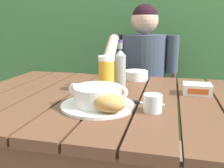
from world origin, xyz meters
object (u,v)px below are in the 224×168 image
(beer_bottle, at_px, (120,68))
(diner_bowl, at_px, (136,75))
(person_eating, at_px, (142,76))
(bread_roll, at_px, (109,103))
(table_knife, at_px, (139,102))
(serving_plate, at_px, (98,105))
(chair_near_diner, at_px, (144,100))
(beer_glass, at_px, (106,74))
(butter_tub, at_px, (197,89))
(water_glass_small, at_px, (153,103))
(soup_bowl, at_px, (98,95))

(beer_bottle, relative_size, diner_bowl, 1.74)
(person_eating, relative_size, bread_roll, 9.69)
(table_knife, bearing_deg, serving_plate, -151.89)
(chair_near_diner, height_order, bread_roll, chair_near_diner)
(bread_roll, height_order, table_knife, bread_roll)
(chair_near_diner, distance_m, beer_glass, 0.92)
(butter_tub, height_order, diner_bowl, diner_bowl)
(serving_plate, relative_size, beer_glass, 1.68)
(beer_glass, bearing_deg, butter_tub, 7.10)
(diner_bowl, bearing_deg, bread_roll, -90.92)
(beer_bottle, bearing_deg, diner_bowl, 78.07)
(diner_bowl, bearing_deg, beer_glass, -108.60)
(beer_glass, bearing_deg, beer_bottle, 53.11)
(butter_tub, distance_m, diner_bowl, 0.40)
(bread_roll, distance_m, water_glass_small, 0.16)
(person_eating, distance_m, beer_bottle, 0.59)
(chair_near_diner, bearing_deg, person_eating, -90.82)
(table_knife, bearing_deg, butter_tub, 39.93)
(beer_glass, bearing_deg, diner_bowl, 71.40)
(butter_tub, xyz_separation_m, diner_bowl, (-0.32, 0.24, 0.00))
(bread_roll, height_order, diner_bowl, bread_roll)
(water_glass_small, xyz_separation_m, butter_tub, (0.18, 0.29, -0.01))
(butter_tub, xyz_separation_m, table_knife, (-0.24, -0.20, -0.02))
(serving_plate, bearing_deg, soup_bowl, 180.00)
(person_eating, distance_m, water_glass_small, 0.88)
(water_glass_small, distance_m, table_knife, 0.11)
(beer_bottle, relative_size, table_knife, 1.43)
(serving_plate, xyz_separation_m, bread_roll, (0.06, -0.07, 0.04))
(beer_glass, height_order, butter_tub, beer_glass)
(serving_plate, distance_m, water_glass_small, 0.21)
(chair_near_diner, bearing_deg, bread_roll, -90.49)
(soup_bowl, relative_size, water_glass_small, 3.39)
(serving_plate, distance_m, beer_bottle, 0.31)
(bread_roll, distance_m, table_knife, 0.18)
(beer_glass, relative_size, butter_tub, 1.35)
(soup_bowl, xyz_separation_m, bread_roll, (0.06, -0.07, -0.00))
(beer_glass, xyz_separation_m, water_glass_small, (0.24, -0.23, -0.05))
(beer_bottle, bearing_deg, soup_bowl, -94.98)
(chair_near_diner, relative_size, butter_tub, 7.66)
(soup_bowl, distance_m, butter_tub, 0.48)
(chair_near_diner, height_order, serving_plate, chair_near_diner)
(serving_plate, bearing_deg, butter_tub, 35.75)
(chair_near_diner, relative_size, bread_roll, 7.73)
(person_eating, xyz_separation_m, bread_roll, (-0.01, -0.94, 0.09))
(soup_bowl, relative_size, beer_glass, 1.39)
(beer_bottle, bearing_deg, water_glass_small, -58.60)
(beer_glass, relative_size, diner_bowl, 1.23)
(soup_bowl, height_order, diner_bowl, soup_bowl)
(chair_near_diner, xyz_separation_m, butter_tub, (0.32, -0.78, 0.32))
(bread_roll, height_order, water_glass_small, bread_roll)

